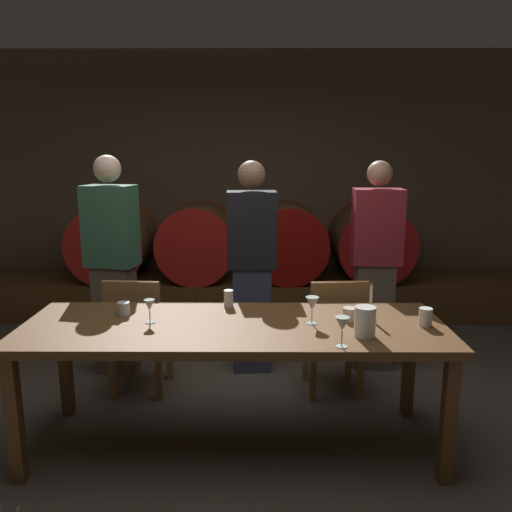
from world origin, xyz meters
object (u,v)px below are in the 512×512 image
object	(u,v)px
guest_left	(113,265)
cup_center_right	(350,314)
wine_barrel_far_left	(114,241)
cup_far_right	(425,317)
candle_center	(371,309)
wine_glass_right	(342,325)
cup_center_left	(229,298)
wine_glass_center	(312,304)
wine_barrel_far_right	(370,242)
dining_table	(234,335)
chair_right	(335,331)
wine_glass_left	(150,306)
wine_barrel_center_right	(288,242)
cup_far_left	(124,309)
guest_right	(375,265)
pitcher	(365,322)
chair_left	(138,330)
wine_barrel_center_left	(199,241)
guest_center	(252,266)

from	to	relation	value
guest_left	cup_center_right	size ratio (longest dim) A/B	21.65
wine_barrel_far_left	cup_far_right	world-z (taller)	wine_barrel_far_left
candle_center	wine_glass_right	bearing A→B (deg)	-118.92
cup_center_left	wine_glass_center	bearing A→B (deg)	-33.55
wine_glass_center	wine_barrel_far_right	bearing A→B (deg)	71.14
dining_table	wine_glass_center	size ratio (longest dim) A/B	15.24
chair_right	wine_glass_left	xyz separation A→B (m)	(-1.19, -0.64, 0.38)
cup_center_right	wine_barrel_far_left	bearing A→B (deg)	129.36
wine_barrel_center_right	cup_far_left	size ratio (longest dim) A/B	10.80
cup_far_left	cup_center_right	world-z (taller)	cup_far_left
dining_table	cup_far_left	distance (m)	0.71
guest_right	wine_glass_center	size ratio (longest dim) A/B	10.46
wine_barrel_far_right	chair_right	bearing A→B (deg)	-108.44
wine_barrel_far_right	dining_table	xyz separation A→B (m)	(-1.36, -2.64, -0.09)
wine_barrel_far_right	guest_left	bearing A→B (deg)	-145.89
pitcher	wine_glass_left	xyz separation A→B (m)	(-1.21, 0.22, 0.02)
wine_barrel_far_left	guest_right	world-z (taller)	guest_right
pitcher	wine_glass_center	xyz separation A→B (m)	(-0.26, 0.20, 0.03)
wine_barrel_center_right	chair_right	bearing A→B (deg)	-83.19
cup_center_right	cup_center_left	bearing A→B (deg)	159.43
wine_barrel_far_left	wine_barrel_far_right	size ratio (longest dim) A/B	1.00
wine_barrel_far_left	chair_left	xyz separation A→B (m)	(0.70, -1.97, -0.30)
cup_center_right	wine_glass_left	bearing A→B (deg)	-178.00
wine_glass_left	cup_center_right	size ratio (longest dim) A/B	1.75
dining_table	pitcher	size ratio (longest dim) A/B	14.79
wine_barrel_far_right	candle_center	bearing A→B (deg)	-102.03
dining_table	wine_glass_left	distance (m)	0.52
guest_right	wine_glass_left	distance (m)	1.93
wine_barrel_center_left	wine_glass_right	distance (m)	3.18
wine_barrel_far_left	guest_center	world-z (taller)	guest_center
guest_center	wine_glass_center	bearing A→B (deg)	105.83
wine_glass_left	cup_far_right	xyz separation A→B (m)	(1.59, -0.05, -0.05)
chair_left	wine_glass_left	bearing A→B (deg)	113.78
wine_barrel_center_left	cup_center_right	bearing A→B (deg)	-65.20
wine_glass_left	cup_far_left	bearing A→B (deg)	144.37
wine_glass_right	guest_center	bearing A→B (deg)	108.27
wine_barrel_far_left	cup_far_left	size ratio (longest dim) A/B	10.80
guest_center	cup_far_right	distance (m)	1.51
wine_barrel_center_left	wine_glass_right	xyz separation A→B (m)	(1.08, -2.99, 0.10)
guest_center	wine_glass_left	bearing A→B (deg)	59.28
chair_left	guest_center	xyz separation A→B (m)	(0.82, 0.43, 0.38)
wine_glass_center	wine_glass_left	bearing A→B (deg)	178.91
guest_center	candle_center	world-z (taller)	guest_center
guest_center	cup_far_left	bearing A→B (deg)	48.27
wine_glass_center	cup_far_right	bearing A→B (deg)	-2.49
wine_barrel_far_right	candle_center	distance (m)	2.62
guest_right	candle_center	distance (m)	1.11
wine_barrel_far_right	pitcher	distance (m)	2.91
candle_center	wine_glass_center	size ratio (longest dim) A/B	1.41
wine_barrel_far_right	cup_far_left	xyz separation A→B (m)	(-2.04, -2.48, 0.02)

